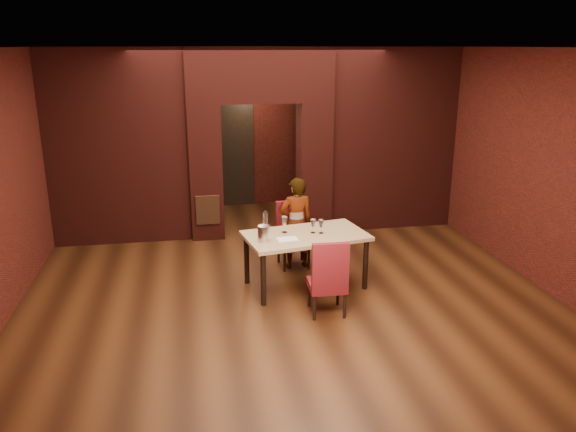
# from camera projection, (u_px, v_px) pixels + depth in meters

# --- Properties ---
(floor) EXTENTS (8.00, 8.00, 0.00)m
(floor) POSITION_uv_depth(u_px,v_px,m) (280.00, 275.00, 8.21)
(floor) COLOR #482512
(floor) RESTS_ON ground
(ceiling) EXTENTS (7.00, 8.00, 0.04)m
(ceiling) POSITION_uv_depth(u_px,v_px,m) (278.00, 47.00, 7.28)
(ceiling) COLOR silver
(ceiling) RESTS_ON ground
(wall_back) EXTENTS (7.00, 0.04, 3.20)m
(wall_back) POSITION_uv_depth(u_px,v_px,m) (248.00, 128.00, 11.51)
(wall_back) COLOR maroon
(wall_back) RESTS_ON ground
(wall_front) EXTENTS (7.00, 0.04, 3.20)m
(wall_front) POSITION_uv_depth(u_px,v_px,m) (370.00, 285.00, 3.98)
(wall_front) COLOR maroon
(wall_front) RESTS_ON ground
(wall_left) EXTENTS (0.04, 8.00, 3.20)m
(wall_left) POSITION_uv_depth(u_px,v_px,m) (9.00, 178.00, 7.15)
(wall_left) COLOR maroon
(wall_left) RESTS_ON ground
(wall_right) EXTENTS (0.04, 8.00, 3.20)m
(wall_right) POSITION_uv_depth(u_px,v_px,m) (511.00, 159.00, 8.33)
(wall_right) COLOR maroon
(wall_right) RESTS_ON ground
(pillar_left) EXTENTS (0.55, 0.55, 2.30)m
(pillar_left) POSITION_uv_depth(u_px,v_px,m) (206.00, 172.00, 9.60)
(pillar_left) COLOR maroon
(pillar_left) RESTS_ON ground
(pillar_right) EXTENTS (0.55, 0.55, 2.30)m
(pillar_right) POSITION_uv_depth(u_px,v_px,m) (314.00, 168.00, 9.92)
(pillar_right) COLOR maroon
(pillar_right) RESTS_ON ground
(lintel) EXTENTS (2.45, 0.55, 0.90)m
(lintel) POSITION_uv_depth(u_px,v_px,m) (259.00, 75.00, 9.29)
(lintel) COLOR maroon
(lintel) RESTS_ON ground
(wing_wall_left) EXTENTS (2.28, 0.35, 3.20)m
(wing_wall_left) POSITION_uv_depth(u_px,v_px,m) (118.00, 148.00, 9.23)
(wing_wall_left) COLOR maroon
(wing_wall_left) RESTS_ON ground
(wing_wall_right) EXTENTS (2.28, 0.35, 3.20)m
(wing_wall_right) POSITION_uv_depth(u_px,v_px,m) (391.00, 140.00, 10.02)
(wing_wall_right) COLOR maroon
(wing_wall_right) RESTS_ON ground
(vent_panel) EXTENTS (0.40, 0.03, 0.50)m
(vent_panel) POSITION_uv_depth(u_px,v_px,m) (208.00, 210.00, 9.50)
(vent_panel) COLOR #97522B
(vent_panel) RESTS_ON ground
(rear_door) EXTENTS (0.90, 0.08, 2.10)m
(rear_door) POSITION_uv_depth(u_px,v_px,m) (229.00, 155.00, 11.55)
(rear_door) COLOR black
(rear_door) RESTS_ON ground
(rear_door_frame) EXTENTS (1.02, 0.04, 2.22)m
(rear_door_frame) POSITION_uv_depth(u_px,v_px,m) (229.00, 156.00, 11.51)
(rear_door_frame) COLOR black
(rear_door_frame) RESTS_ON ground
(dining_table) EXTENTS (1.77, 1.19, 0.76)m
(dining_table) POSITION_uv_depth(u_px,v_px,m) (305.00, 260.00, 7.74)
(dining_table) COLOR tan
(dining_table) RESTS_ON ground
(chair_far) EXTENTS (0.48, 0.48, 0.98)m
(chair_far) POSITION_uv_depth(u_px,v_px,m) (293.00, 235.00, 8.42)
(chair_far) COLOR maroon
(chair_far) RESTS_ON ground
(chair_near) EXTENTS (0.47, 0.47, 0.99)m
(chair_near) POSITION_uv_depth(u_px,v_px,m) (327.00, 276.00, 6.94)
(chair_near) COLOR maroon
(chair_near) RESTS_ON ground
(person_seated) EXTENTS (0.54, 0.39, 1.39)m
(person_seated) POSITION_uv_depth(u_px,v_px,m) (296.00, 223.00, 8.34)
(person_seated) COLOR white
(person_seated) RESTS_ON ground
(wine_glass_a) EXTENTS (0.09, 0.09, 0.23)m
(wine_glass_a) POSITION_uv_depth(u_px,v_px,m) (284.00, 225.00, 7.66)
(wine_glass_a) COLOR white
(wine_glass_a) RESTS_ON dining_table
(wine_glass_b) EXTENTS (0.08, 0.08, 0.19)m
(wine_glass_b) POSITION_uv_depth(u_px,v_px,m) (313.00, 226.00, 7.65)
(wine_glass_b) COLOR white
(wine_glass_b) RESTS_ON dining_table
(wine_glass_c) EXTENTS (0.08, 0.08, 0.19)m
(wine_glass_c) POSITION_uv_depth(u_px,v_px,m) (321.00, 226.00, 7.64)
(wine_glass_c) COLOR white
(wine_glass_c) RESTS_ON dining_table
(tasting_sheet) EXTENTS (0.29, 0.22, 0.00)m
(tasting_sheet) POSITION_uv_depth(u_px,v_px,m) (287.00, 239.00, 7.43)
(tasting_sheet) COLOR white
(tasting_sheet) RESTS_ON dining_table
(wine_bucket) EXTENTS (0.17, 0.17, 0.21)m
(wine_bucket) POSITION_uv_depth(u_px,v_px,m) (264.00, 233.00, 7.34)
(wine_bucket) COLOR #B3B3B9
(wine_bucket) RESTS_ON dining_table
(water_bottle) EXTENTS (0.07, 0.07, 0.30)m
(water_bottle) POSITION_uv_depth(u_px,v_px,m) (265.00, 221.00, 7.69)
(water_bottle) COLOR white
(water_bottle) RESTS_ON dining_table
(potted_plant) EXTENTS (0.46, 0.41, 0.47)m
(potted_plant) POSITION_uv_depth(u_px,v_px,m) (327.00, 249.00, 8.57)
(potted_plant) COLOR #377127
(potted_plant) RESTS_ON ground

